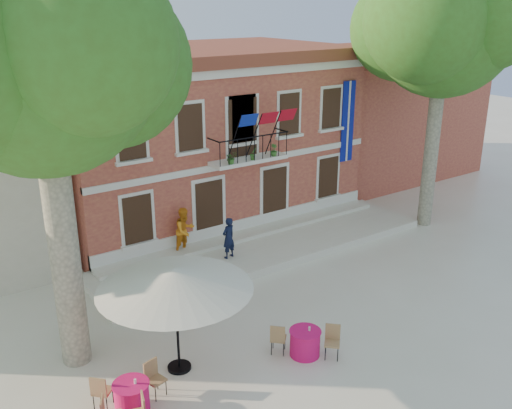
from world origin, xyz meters
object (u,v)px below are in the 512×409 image
Objects in this scene: pedestrian_navy at (228,238)px; cafe_table_1 at (305,342)px; plane_tree_west at (41,63)px; plane_tree_east at (445,26)px; patio_umbrella at (175,279)px; cafe_table_3 at (132,396)px; pedestrian_orange at (185,231)px.

pedestrian_navy is 0.95× the size of cafe_table_1.
plane_tree_west is 0.96× the size of plane_tree_east.
patio_umbrella is (-13.93, -3.26, -5.73)m from plane_tree_east.
plane_tree_west reaches higher than cafe_table_3.
pedestrian_navy is 8.38m from cafe_table_3.
cafe_table_1 is (-10.75, -4.71, -8.01)m from plane_tree_east.
pedestrian_orange is at bearing 88.15° from cafe_table_1.
plane_tree_east is 15.41m from patio_umbrella.
cafe_table_1 is (-1.36, -6.13, -0.67)m from pedestrian_navy.
cafe_table_3 is at bearing -81.73° from plane_tree_west.
plane_tree_east reaches higher than cafe_table_1.
cafe_table_3 is at bearing -153.66° from patio_umbrella.
cafe_table_1 and cafe_table_3 have the same top height.
pedestrian_orange reaches higher than cafe_table_1.
plane_tree_east is at bearing 23.67° from cafe_table_1.
cafe_table_1 is at bearing -32.89° from plane_tree_west.
patio_umbrella reaches higher than pedestrian_orange.
plane_tree_west reaches higher than pedestrian_navy.
plane_tree_west is 2.70× the size of patio_umbrella.
patio_umbrella reaches higher than cafe_table_3.
plane_tree_west is 9.89m from cafe_table_1.
pedestrian_navy is 6.31m from cafe_table_1.
cafe_table_1 is at bearing -6.97° from cafe_table_3.
patio_umbrella is at bearing 31.20° from pedestrian_navy.
cafe_table_1 is (3.18, -1.45, -2.28)m from patio_umbrella.
plane_tree_east is at bearing -28.66° from pedestrian_orange.
plane_tree_west is 6.07m from patio_umbrella.
plane_tree_west is 16.11m from plane_tree_east.
cafe_table_1 is at bearing 62.84° from pedestrian_navy.
plane_tree_east is 2.82× the size of patio_umbrella.
pedestrian_orange is (3.42, 5.98, -1.50)m from patio_umbrella.
plane_tree_west is 6.01× the size of pedestrian_orange.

